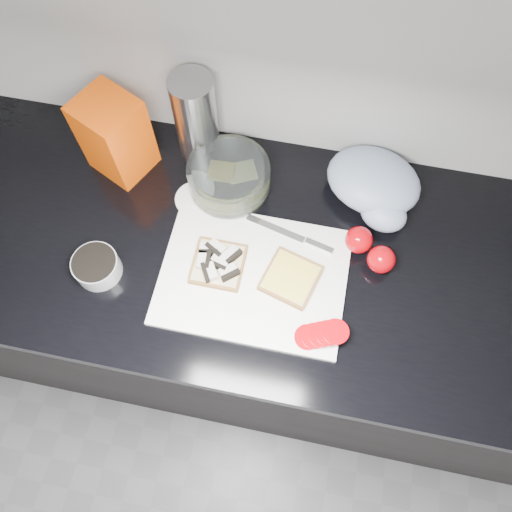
# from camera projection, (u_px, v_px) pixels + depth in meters

# --- Properties ---
(base_cabinet) EXTENTS (3.50, 0.60, 0.86)m
(base_cabinet) POSITION_uv_depth(u_px,v_px,m) (239.00, 310.00, 1.55)
(base_cabinet) COLOR black
(base_cabinet) RESTS_ON ground
(countertop) EXTENTS (3.50, 0.64, 0.04)m
(countertop) POSITION_uv_depth(u_px,v_px,m) (233.00, 247.00, 1.14)
(countertop) COLOR black
(countertop) RESTS_ON base_cabinet
(cutting_board) EXTENTS (0.40, 0.30, 0.01)m
(cutting_board) POSITION_uv_depth(u_px,v_px,m) (253.00, 277.00, 1.08)
(cutting_board) COLOR white
(cutting_board) RESTS_ON countertop
(bread_left) EXTENTS (0.11, 0.11, 0.04)m
(bread_left) POSITION_uv_depth(u_px,v_px,m) (218.00, 263.00, 1.08)
(bread_left) COLOR #CCB590
(bread_left) RESTS_ON cutting_board
(bread_right) EXTENTS (0.14, 0.14, 0.02)m
(bread_right) POSITION_uv_depth(u_px,v_px,m) (291.00, 278.00, 1.07)
(bread_right) COLOR #CCB590
(bread_right) RESTS_ON cutting_board
(tomato_slices) EXTENTS (0.12, 0.09, 0.02)m
(tomato_slices) POSITION_uv_depth(u_px,v_px,m) (321.00, 334.00, 1.01)
(tomato_slices) COLOR #B6040B
(tomato_slices) RESTS_ON cutting_board
(knife) EXTENTS (0.21, 0.07, 0.01)m
(knife) POSITION_uv_depth(u_px,v_px,m) (300.00, 238.00, 1.11)
(knife) COLOR silver
(knife) RESTS_ON cutting_board
(seed_tub) EXTENTS (0.10, 0.10, 0.05)m
(seed_tub) POSITION_uv_depth(u_px,v_px,m) (96.00, 266.00, 1.07)
(seed_tub) COLOR #A4A9A9
(seed_tub) RESTS_ON countertop
(tub_lid) EXTENTS (0.11, 0.11, 0.01)m
(tub_lid) POSITION_uv_depth(u_px,v_px,m) (196.00, 199.00, 1.17)
(tub_lid) COLOR white
(tub_lid) RESTS_ON countertop
(glass_bowl) EXTENTS (0.19, 0.19, 0.08)m
(glass_bowl) POSITION_uv_depth(u_px,v_px,m) (229.00, 178.00, 1.15)
(glass_bowl) COLOR silver
(glass_bowl) RESTS_ON countertop
(bread_bag) EXTENTS (0.17, 0.16, 0.20)m
(bread_bag) POSITION_uv_depth(u_px,v_px,m) (115.00, 136.00, 1.12)
(bread_bag) COLOR #F74C04
(bread_bag) RESTS_ON countertop
(steel_canister) EXTENTS (0.10, 0.10, 0.23)m
(steel_canister) POSITION_uv_depth(u_px,v_px,m) (196.00, 119.00, 1.12)
(steel_canister) COLOR #A2A2A6
(steel_canister) RESTS_ON countertop
(grocery_bag) EXTENTS (0.26, 0.24, 0.10)m
(grocery_bag) POSITION_uv_depth(u_px,v_px,m) (375.00, 185.00, 1.13)
(grocery_bag) COLOR #93A1B5
(grocery_bag) RESTS_ON countertop
(whole_tomatoes) EXTENTS (0.11, 0.10, 0.06)m
(whole_tomatoes) POSITION_uv_depth(u_px,v_px,m) (370.00, 250.00, 1.08)
(whole_tomatoes) COLOR #B6040B
(whole_tomatoes) RESTS_ON countertop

